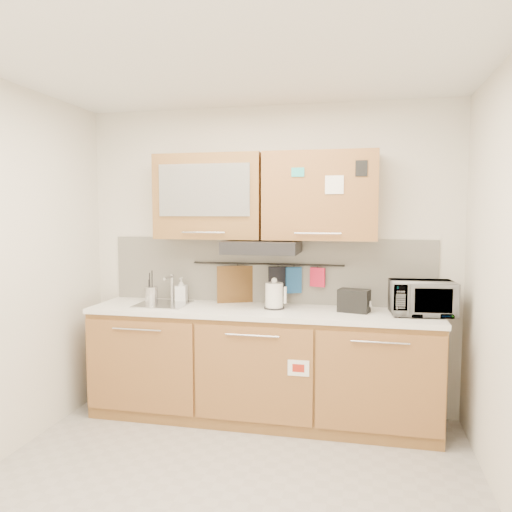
% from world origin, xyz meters
% --- Properties ---
extents(floor, '(3.20, 3.20, 0.00)m').
position_xyz_m(floor, '(0.00, 0.00, 0.00)').
color(floor, '#9E9993').
rests_on(floor, ground).
extents(ceiling, '(3.20, 3.20, 0.00)m').
position_xyz_m(ceiling, '(0.00, 0.00, 2.60)').
color(ceiling, white).
rests_on(ceiling, wall_back).
extents(wall_back, '(3.20, 0.00, 3.20)m').
position_xyz_m(wall_back, '(0.00, 1.50, 1.30)').
color(wall_back, silver).
rests_on(wall_back, ground).
extents(base_cabinet, '(2.80, 0.64, 0.88)m').
position_xyz_m(base_cabinet, '(0.00, 1.19, 0.41)').
color(base_cabinet, olive).
rests_on(base_cabinet, floor).
extents(countertop, '(2.82, 0.62, 0.04)m').
position_xyz_m(countertop, '(0.00, 1.19, 0.90)').
color(countertop, white).
rests_on(countertop, base_cabinet).
extents(backsplash, '(2.80, 0.02, 0.56)m').
position_xyz_m(backsplash, '(0.00, 1.49, 1.20)').
color(backsplash, silver).
rests_on(backsplash, countertop).
extents(upper_cabinets, '(1.82, 0.37, 0.70)m').
position_xyz_m(upper_cabinets, '(-0.00, 1.32, 1.83)').
color(upper_cabinets, olive).
rests_on(upper_cabinets, wall_back).
extents(range_hood, '(0.60, 0.46, 0.10)m').
position_xyz_m(range_hood, '(0.00, 1.25, 1.42)').
color(range_hood, black).
rests_on(range_hood, upper_cabinets).
extents(sink, '(0.42, 0.40, 0.26)m').
position_xyz_m(sink, '(-0.85, 1.21, 0.92)').
color(sink, silver).
rests_on(sink, countertop).
extents(utensil_rail, '(1.30, 0.02, 0.02)m').
position_xyz_m(utensil_rail, '(0.00, 1.45, 1.26)').
color(utensil_rail, black).
rests_on(utensil_rail, backsplash).
extents(utensil_crock, '(0.14, 0.14, 0.28)m').
position_xyz_m(utensil_crock, '(-0.98, 1.26, 0.99)').
color(utensil_crock, '#BCBBC0').
rests_on(utensil_crock, countertop).
extents(kettle, '(0.18, 0.16, 0.25)m').
position_xyz_m(kettle, '(0.10, 1.23, 1.02)').
color(kettle, silver).
rests_on(kettle, countertop).
extents(toaster, '(0.26, 0.19, 0.18)m').
position_xyz_m(toaster, '(0.74, 1.23, 1.01)').
color(toaster, black).
rests_on(toaster, countertop).
extents(microwave, '(0.50, 0.36, 0.26)m').
position_xyz_m(microwave, '(1.25, 1.22, 1.05)').
color(microwave, '#999999').
rests_on(microwave, countertop).
extents(soap_bottle, '(0.11, 0.11, 0.21)m').
position_xyz_m(soap_bottle, '(-0.75, 1.37, 1.03)').
color(soap_bottle, '#999999').
rests_on(soap_bottle, countertop).
extents(cutting_board, '(0.33, 0.17, 0.44)m').
position_xyz_m(cutting_board, '(-0.26, 1.44, 1.02)').
color(cutting_board, brown).
rests_on(cutting_board, utensil_rail).
extents(oven_mitt, '(0.13, 0.08, 0.22)m').
position_xyz_m(oven_mitt, '(0.23, 1.44, 1.13)').
color(oven_mitt, '#1D4D86').
rests_on(oven_mitt, utensil_rail).
extents(dark_pouch, '(0.16, 0.08, 0.25)m').
position_xyz_m(dark_pouch, '(0.10, 1.44, 1.12)').
color(dark_pouch, black).
rests_on(dark_pouch, utensil_rail).
extents(pot_holder, '(0.13, 0.06, 0.16)m').
position_xyz_m(pot_holder, '(0.43, 1.44, 1.16)').
color(pot_holder, red).
rests_on(pot_holder, utensil_rail).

